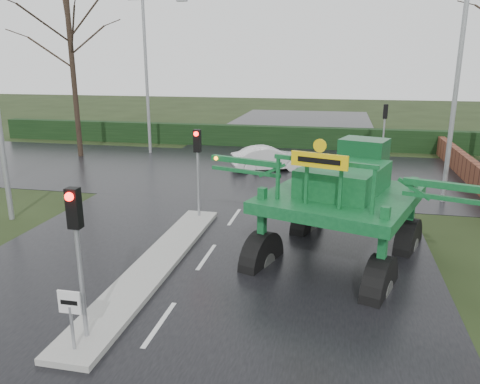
% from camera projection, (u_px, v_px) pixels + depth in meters
% --- Properties ---
extents(ground, '(140.00, 140.00, 0.00)m').
position_uv_depth(ground, '(160.00, 325.00, 10.99)').
color(ground, black).
rests_on(ground, ground).
extents(road_main, '(14.00, 80.00, 0.02)m').
position_uv_depth(road_main, '(244.00, 203.00, 20.40)').
color(road_main, black).
rests_on(road_main, ground).
extents(road_cross, '(80.00, 12.00, 0.02)m').
position_uv_depth(road_cross, '(266.00, 172.00, 26.05)').
color(road_cross, black).
rests_on(road_cross, ground).
extents(median_island, '(1.20, 10.00, 0.16)m').
position_uv_depth(median_island, '(156.00, 264.00, 14.05)').
color(median_island, gray).
rests_on(median_island, ground).
extents(hedge_row, '(44.00, 0.90, 1.50)m').
position_uv_depth(hedge_row, '(283.00, 137.00, 33.39)').
color(hedge_row, black).
rests_on(hedge_row, ground).
extents(brick_wall, '(0.40, 20.00, 1.20)m').
position_uv_depth(brick_wall, '(470.00, 171.00, 23.79)').
color(brick_wall, '#592D1E').
rests_on(brick_wall, ground).
extents(keep_left_sign, '(0.50, 0.07, 1.35)m').
position_uv_depth(keep_left_sign, '(70.00, 311.00, 9.55)').
color(keep_left_sign, gray).
rests_on(keep_left_sign, ground).
extents(traffic_signal_near, '(0.26, 0.33, 3.52)m').
position_uv_depth(traffic_signal_near, '(76.00, 232.00, 9.60)').
color(traffic_signal_near, gray).
rests_on(traffic_signal_near, ground).
extents(traffic_signal_mid, '(0.26, 0.33, 3.52)m').
position_uv_depth(traffic_signal_mid, '(198.00, 154.00, 17.60)').
color(traffic_signal_mid, gray).
rests_on(traffic_signal_mid, ground).
extents(traffic_signal_far, '(0.26, 0.33, 3.52)m').
position_uv_depth(traffic_signal_far, '(385.00, 120.00, 27.83)').
color(traffic_signal_far, gray).
rests_on(traffic_signal_far, ground).
extents(street_light_right, '(3.85, 0.30, 10.00)m').
position_uv_depth(street_light_right, '(451.00, 61.00, 19.03)').
color(street_light_right, gray).
rests_on(street_light_right, ground).
extents(street_light_left_far, '(3.85, 0.30, 10.00)m').
position_uv_depth(street_light_left_far, '(150.00, 61.00, 29.85)').
color(street_light_left_far, gray).
rests_on(street_light_left_far, ground).
extents(tree_left_far, '(7.70, 7.70, 13.26)m').
position_uv_depth(tree_left_far, '(70.00, 41.00, 28.51)').
color(tree_left_far, black).
rests_on(tree_left_far, ground).
extents(crop_sprayer, '(8.54, 6.61, 5.01)m').
position_uv_depth(crop_sprayer, '(266.00, 187.00, 13.91)').
color(crop_sprayer, black).
rests_on(crop_sprayer, ground).
extents(white_sedan, '(4.31, 3.00, 1.35)m').
position_uv_depth(white_sedan, '(268.00, 170.00, 26.49)').
color(white_sedan, silver).
rests_on(white_sedan, ground).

